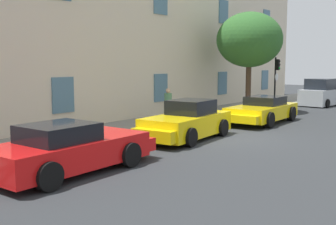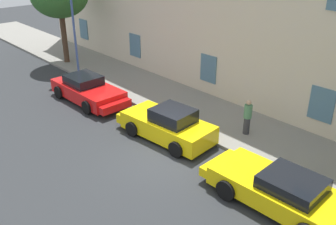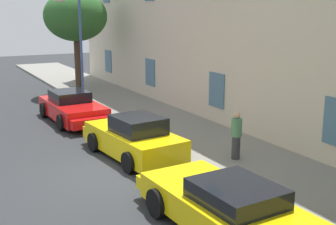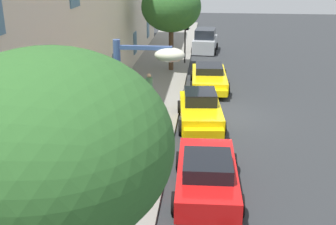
% 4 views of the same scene
% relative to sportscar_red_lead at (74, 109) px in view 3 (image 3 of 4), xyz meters
% --- Properties ---
extents(ground_plane, '(80.00, 80.00, 0.00)m').
position_rel_sportscar_red_lead_xyz_m(ground_plane, '(6.98, -0.94, -0.61)').
color(ground_plane, '#2B2D30').
extents(sidewalk, '(60.00, 3.86, 0.14)m').
position_rel_sportscar_red_lead_xyz_m(sidewalk, '(6.98, 3.37, -0.54)').
color(sidewalk, gray).
rests_on(sidewalk, ground).
extents(building_facade, '(40.56, 4.99, 10.40)m').
position_rel_sportscar_red_lead_xyz_m(building_facade, '(6.98, 7.54, 4.60)').
color(building_facade, beige).
rests_on(building_facade, ground).
extents(sportscar_red_lead, '(4.97, 2.26, 1.36)m').
position_rel_sportscar_red_lead_xyz_m(sportscar_red_lead, '(0.00, 0.00, 0.00)').
color(sportscar_red_lead, red).
rests_on(sportscar_red_lead, ground).
extents(sportscar_yellow_flank, '(4.72, 2.34, 1.50)m').
position_rel_sportscar_red_lead_xyz_m(sportscar_yellow_flank, '(5.69, 0.36, 0.03)').
color(sportscar_yellow_flank, yellow).
rests_on(sportscar_yellow_flank, ground).
extents(sportscar_white_middle, '(5.14, 2.34, 1.28)m').
position_rel_sportscar_red_lead_xyz_m(sportscar_white_middle, '(11.55, -0.00, -0.01)').
color(sportscar_white_middle, yellow).
rests_on(sportscar_white_middle, ground).
extents(tree_near_kerb, '(3.76, 3.76, 6.02)m').
position_rel_sportscar_red_lead_xyz_m(tree_near_kerb, '(-6.93, 2.40, 4.03)').
color(tree_near_kerb, '#473323').
rests_on(tree_near_kerb, sidewalk).
extents(street_lamp, '(0.44, 1.42, 5.68)m').
position_rel_sportscar_red_lead_xyz_m(street_lamp, '(-4.45, 1.46, 3.45)').
color(street_lamp, '#3F5999').
rests_on(street_lamp, sidewalk).
extents(pedestrian_admiring, '(0.46, 0.46, 1.62)m').
position_rel_sportscar_red_lead_xyz_m(pedestrian_admiring, '(8.06, 3.06, 0.35)').
color(pedestrian_admiring, '#333338').
rests_on(pedestrian_admiring, sidewalk).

